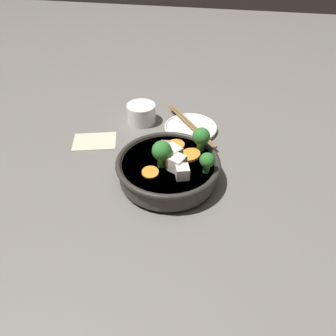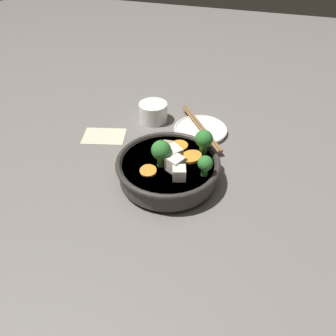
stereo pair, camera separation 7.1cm
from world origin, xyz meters
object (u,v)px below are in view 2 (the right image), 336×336
side_saucer (200,130)px  tea_cup (153,112)px  stirfry_bowl (169,167)px  chopsticks_pair (201,127)px

side_saucer → tea_cup: size_ratio=1.80×
stirfry_bowl → tea_cup: (-0.12, 0.23, -0.01)m
stirfry_bowl → chopsticks_pair: 0.21m
chopsticks_pair → tea_cup: bearing=172.6°
side_saucer → chopsticks_pair: 0.01m
stirfry_bowl → tea_cup: 0.26m
tea_cup → chopsticks_pair: 0.14m
tea_cup → stirfry_bowl: bearing=-62.2°
side_saucer → tea_cup: bearing=172.6°
side_saucer → tea_cup: 0.14m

